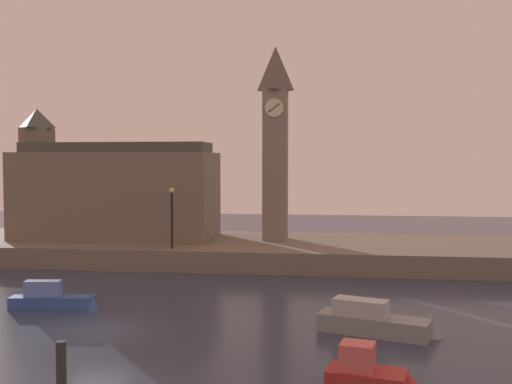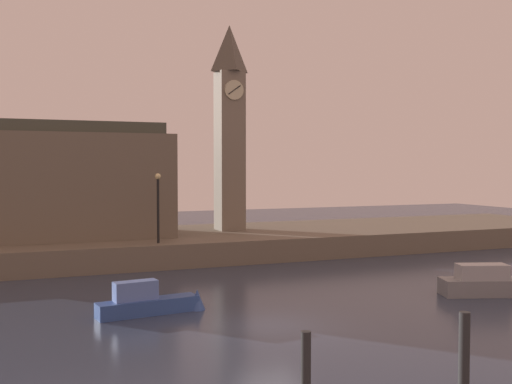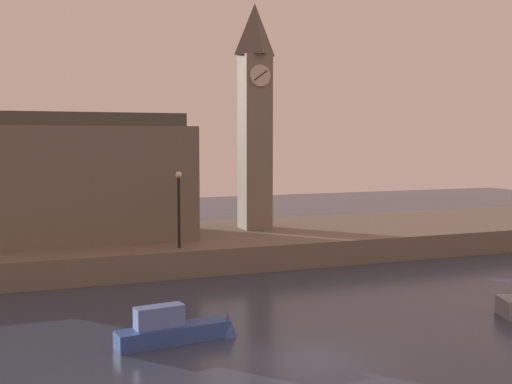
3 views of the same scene
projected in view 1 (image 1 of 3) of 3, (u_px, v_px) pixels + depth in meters
ground_plane at (98, 332)px, 26.36m from camera, size 120.00×120.00×0.00m
far_embankment at (199, 249)px, 46.12m from camera, size 70.00×12.00×1.50m
clock_tower at (275, 140)px, 45.90m from camera, size 2.04×2.10×14.99m
parliament_hall at (113, 191)px, 47.45m from camera, size 15.67×6.71×10.40m
streetlamp at (172, 211)px, 41.33m from camera, size 0.36×0.36×4.27m
mooring_post_right at (61, 377)px, 17.80m from camera, size 0.31×0.31×2.18m
boat_cruiser_grey at (383, 322)px, 25.91m from camera, size 5.74×2.94×1.70m
boat_dinghy_red at (373, 375)px, 19.59m from camera, size 3.40×1.83×1.57m
boat_tour_blue at (57, 299)px, 30.47m from camera, size 4.81×1.49×1.63m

